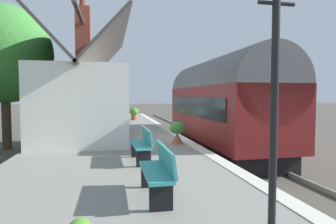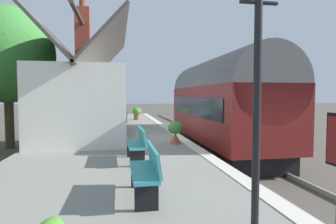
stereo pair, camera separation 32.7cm
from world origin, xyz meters
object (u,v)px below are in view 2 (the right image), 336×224
Objects in this scene: train at (222,104)px; planter_under_sign at (100,117)px; bench_platform_end at (125,115)px; station_building at (87,100)px; planter_corner_building at (98,112)px; bench_mid_platform at (138,143)px; lamp_post_platform at (258,39)px; tree_behind_building at (7,55)px; planter_edge_far at (137,113)px; planter_bench_right at (175,132)px; planter_bench_left at (80,116)px; bench_near_building at (147,170)px.

train is 12.10× the size of planter_under_sign.
bench_platform_end is at bearing -131.86° from planter_under_sign.
station_building reaches higher than planter_corner_building.
train is 6.26m from bench_mid_platform.
planter_under_sign is 0.21× the size of lamp_post_platform.
tree_behind_building is at bearing 122.95° from bench_platform_end.
tree_behind_building reaches higher than planter_edge_far.
planter_bench_right is 10.80m from planter_under_sign.
planter_bench_left is 0.11× the size of tree_behind_building.
lamp_post_platform is (-16.97, -0.42, 1.95)m from planter_edge_far.
train is 7.93m from bench_platform_end.
planter_corner_building is at bearing -26.13° from tree_behind_building.
bench_platform_end is 7.54m from tree_behind_building.
planter_edge_far is at bearing -3.14° from bench_near_building.
planter_corner_building is (9.75, 0.23, -1.12)m from station_building.
station_building is 1.16× the size of tree_behind_building.
station_building is 5.79× the size of bench_near_building.
station_building is 2.33× the size of lamp_post_platform.
planter_edge_far is at bearing -19.65° from station_building.
bench_mid_platform is at bearing -172.28° from planter_corner_building.
bench_mid_platform is 1.75× the size of planter_corner_building.
bench_mid_platform is 12.95m from planter_edge_far.
planter_edge_far is 0.12× the size of tree_behind_building.
lamp_post_platform reaches higher than planter_bench_right.
bench_platform_end is 0.20× the size of tree_behind_building.
train reaches higher than bench_platform_end.
train is at bearing -106.71° from tree_behind_building.
lamp_post_platform reaches higher than planter_corner_building.
planter_corner_building is 2.44m from planter_under_sign.
lamp_post_platform is at bearing -169.96° from planter_under_sign.
station_building reaches higher than planter_under_sign.
bench_platform_end and bench_near_building have the same top height.
planter_bench_right is 0.11× the size of tree_behind_building.
planter_corner_building is 1.01× the size of planter_bench_right.
bench_near_building is (-7.33, 4.14, -0.86)m from train.
tree_behind_building is (-3.92, 2.88, 3.31)m from planter_bench_left.
tree_behind_building is (-7.60, 3.73, 3.28)m from planter_corner_building.
planter_corner_building is (3.90, 1.98, -0.04)m from bench_platform_end.
planter_edge_far is at bearing 21.61° from train.
lamp_post_platform is at bearing -175.06° from bench_platform_end.
planter_edge_far is 17.09m from lamp_post_platform.
bench_near_building reaches higher than planter_bench_left.
train is 8.46m from bench_near_building.
train is at bearing -158.39° from planter_edge_far.
planter_corner_building is at bearing 6.49° from bench_near_building.
tree_behind_building reaches higher than station_building.
planter_under_sign is at bearing 6.29° from bench_near_building.
planter_bench_left is 1.04× the size of planter_under_sign.
bench_near_building and bench_mid_platform have the same top height.
train is 6.26× the size of bench_near_building.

